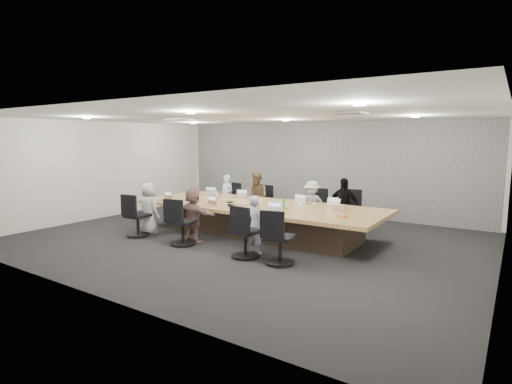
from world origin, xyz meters
The scene contains 41 objects.
floor centered at (0.00, 0.00, 0.00)m, with size 10.00×8.00×0.00m, color black.
ceiling centered at (0.00, 0.00, 2.80)m, with size 10.00×8.00×0.00m, color white.
wall_back centered at (0.00, 4.00, 1.40)m, with size 10.00×2.80×0.00m, color beige.
wall_front centered at (0.00, -4.00, 1.40)m, with size 10.00×2.80×0.00m, color beige.
wall_left centered at (-5.00, 0.00, 1.40)m, with size 8.00×2.80×0.00m, color beige.
wall_right centered at (5.00, 0.00, 1.40)m, with size 8.00×2.80×0.00m, color beige.
curtain centered at (0.00, 3.92, 1.40)m, with size 9.80×0.04×2.80m, color gray.
conference_table centered at (0.00, 0.50, 0.40)m, with size 6.00×2.20×0.74m.
chair_0 centered at (-2.00, 2.20, 0.37)m, with size 0.50×0.50×0.73m, color black, non-canonical shape.
chair_1 centered at (-0.92, 2.20, 0.37)m, with size 0.50×0.50×0.74m, color black, non-canonical shape.
chair_2 centered at (0.77, 2.20, 0.39)m, with size 0.52×0.52×0.77m, color black, non-canonical shape.
chair_3 centered at (1.61, 2.20, 0.42)m, with size 0.56×0.56×0.83m, color black, non-canonical shape.
chair_4 centered at (-2.30, -1.20, 0.41)m, with size 0.56×0.56×0.82m, color black, non-canonical shape.
chair_5 centered at (-0.85, -1.20, 0.42)m, with size 0.57×0.57×0.85m, color black, non-canonical shape.
chair_6 centered at (0.81, -1.20, 0.43)m, with size 0.58×0.58×0.86m, color black, non-canonical shape.
chair_7 centered at (1.58, -1.20, 0.42)m, with size 0.57×0.57×0.84m, color black, non-canonical shape.
person_0 centered at (-2.00, 1.85, 0.63)m, with size 0.46×0.30×1.25m, color silver.
laptop_0 centered at (-2.00, 1.30, 0.75)m, with size 0.34×0.24×0.02m, color #B2B2B7.
person_1 centered at (-0.92, 1.85, 0.69)m, with size 0.67×0.52×1.38m, color brown.
laptop_1 centered at (-0.92, 1.30, 0.75)m, with size 0.30×0.21×0.02m, color #B2B2B7.
person_2 centered at (0.77, 1.85, 0.62)m, with size 0.80×0.46×1.23m, color #A7A8A7.
laptop_2 centered at (0.77, 1.30, 0.75)m, with size 0.34×0.23×0.02m, color #B2B2B7.
person_3 centered at (1.61, 1.85, 0.68)m, with size 0.79×0.33×1.35m, color black.
laptop_3 centered at (1.61, 1.30, 0.75)m, with size 0.35×0.24×0.02m, color #B2B2B7.
person_4 centered at (-2.30, -0.85, 0.62)m, with size 0.61×0.40×1.24m, color #AAAAAA.
laptop_4 centered at (-2.30, -0.30, 0.75)m, with size 0.35×0.24×0.02m, color #8C6647.
person_5 centered at (-0.85, -0.85, 0.61)m, with size 1.14×0.36×1.23m, color #7A5957.
laptop_5 centered at (-0.85, -0.30, 0.75)m, with size 0.29×0.20×0.02m, color #8C6647.
person_6 centered at (0.81, -0.85, 0.59)m, with size 0.43×0.28×1.18m, color #9EA0B9.
laptop_6 centered at (0.81, -0.30, 0.75)m, with size 0.33×0.23×0.02m, color #B2B2B7.
bottle_green_left centered at (-2.55, 0.80, 0.86)m, with size 0.07×0.07×0.24m, color green.
bottle_green_right centered at (0.86, 0.23, 0.85)m, with size 0.06×0.06×0.22m, color green.
bottle_clear centered at (-1.45, 0.73, 0.84)m, with size 0.06×0.06×0.20m, color silver.
cup_white_far centered at (-0.10, 0.77, 0.79)m, with size 0.08×0.08×0.11m, color white.
cup_white_near centered at (1.02, 0.69, 0.79)m, with size 0.08×0.08×0.09m, color white.
mug_brown centered at (-2.65, 0.12, 0.80)m, with size 0.09×0.09×0.12m, color brown.
mic_left centered at (-0.72, 0.33, 0.75)m, with size 0.14×0.09×0.03m, color black.
mic_right centered at (0.55, 0.57, 0.76)m, with size 0.16×0.11×0.03m, color black.
stapler centered at (-0.36, -0.12, 0.77)m, with size 0.16×0.04×0.06m, color black.
canvas_bag centered at (1.92, 0.75, 0.81)m, with size 0.24×0.15×0.13m, color #B6A58D.
snack_packet centered at (2.27, 0.05, 0.76)m, with size 0.19×0.12×0.04m, color orange.
Camera 1 is at (5.14, -7.39, 2.29)m, focal length 28.00 mm.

